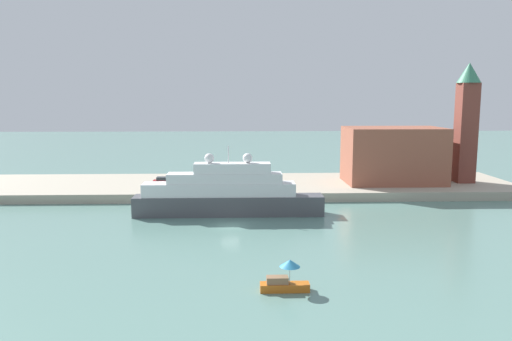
% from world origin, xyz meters
% --- Properties ---
extents(ground, '(400.00, 400.00, 0.00)m').
position_xyz_m(ground, '(0.00, 0.00, 0.00)').
color(ground, slate).
extents(quay_dock, '(110.00, 23.74, 1.61)m').
position_xyz_m(quay_dock, '(0.00, 27.87, 0.81)').
color(quay_dock, '#ADA38E').
rests_on(quay_dock, ground).
extents(large_yacht, '(29.53, 3.89, 10.89)m').
position_xyz_m(large_yacht, '(-0.79, 7.01, 3.31)').
color(large_yacht, '#4C4C51').
rests_on(large_yacht, ground).
extents(small_motorboat, '(4.71, 1.97, 3.10)m').
position_xyz_m(small_motorboat, '(5.57, -24.53, 1.22)').
color(small_motorboat, '#C66019').
rests_on(small_motorboat, ground).
extents(harbor_building, '(18.60, 11.38, 10.85)m').
position_xyz_m(harbor_building, '(31.46, 26.67, 7.04)').
color(harbor_building, '#93513D').
rests_on(harbor_building, quay_dock).
extents(bell_tower, '(4.54, 4.54, 23.27)m').
position_xyz_m(bell_tower, '(45.63, 26.80, 14.24)').
color(bell_tower, brown).
rests_on(bell_tower, quay_dock).
extents(parked_car, '(4.56, 1.82, 1.46)m').
position_xyz_m(parked_car, '(-13.04, 25.98, 2.24)').
color(parked_car, '#B21E1E').
rests_on(parked_car, quay_dock).
extents(person_figure, '(0.36, 0.36, 1.80)m').
position_xyz_m(person_figure, '(-9.68, 24.63, 2.45)').
color(person_figure, '#334C8C').
rests_on(person_figure, quay_dock).
extents(mooring_bollard, '(0.53, 0.53, 0.76)m').
position_xyz_m(mooring_bollard, '(-0.03, 17.68, 1.99)').
color(mooring_bollard, black).
rests_on(mooring_bollard, quay_dock).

